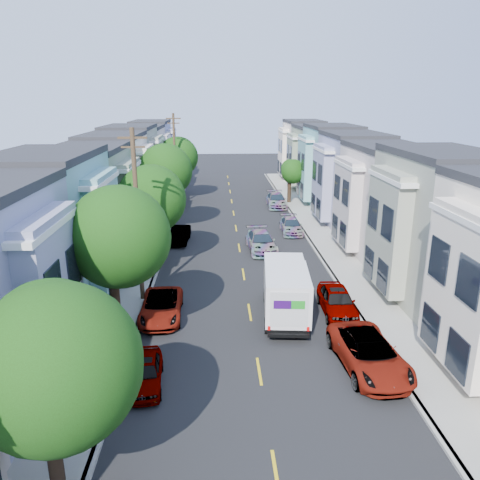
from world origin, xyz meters
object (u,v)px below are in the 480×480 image
Objects in this scene: utility_pole_far at (175,160)px; parked_left_d at (180,235)px; parked_left_c at (161,307)px; parked_left_b at (145,372)px; tree_c at (150,199)px; tree_e at (177,157)px; tree_d at (164,171)px; fedex_truck at (286,289)px; utility_pole_near at (138,217)px; parked_right_d at (276,200)px; parked_right_b at (337,301)px; tree_b at (117,237)px; tree_far_r at (292,172)px; tree_a at (53,367)px; parked_right_c at (291,226)px; parked_right_a at (369,354)px; lead_sedan at (261,242)px.

parked_left_d is at bearing -84.38° from utility_pole_far.
parked_left_b is at bearing -91.37° from parked_left_c.
tree_c is 1.00× the size of tree_e.
tree_d reaches higher than fedex_truck.
tree_d is 0.80× the size of utility_pole_near.
tree_e is 12.75m from parked_right_d.
tree_e reaches higher than parked_right_b.
tree_b is 1.58× the size of tree_far_r.
tree_a is 43.79m from tree_e.
tree_a is 1.75× the size of parked_left_d.
tree_a is 0.70× the size of utility_pole_far.
tree_d is 11.11m from utility_pole_far.
parked_right_b is 16.56m from parked_right_c.
parked_left_c reaches higher than parked_right_c.
tree_c is 1.37× the size of parked_right_a.
tree_e is 19.13m from parked_right_c.
parked_left_c is at bearing 85.70° from parked_left_b.
parked_right_d is (11.20, 39.53, -3.88)m from tree_a.
parked_left_c is 14.20m from parked_left_d.
tree_a is 1.62× the size of parked_right_c.
fedex_truck is 1.26× the size of parked_left_c.
tree_c is 1.87× the size of parked_left_d.
parked_right_b is (11.20, -31.41, -4.36)m from tree_e.
tree_a is 40.71m from utility_pole_far.
parked_right_b is at bearing -88.79° from parked_right_c.
tree_far_r is at bearing 87.71° from parked_right_b.
fedex_truck is 27.54m from parked_right_d.
parked_right_a is at bearing 0.09° from parked_left_b.
parked_right_d reaches higher than lead_sedan.
fedex_truck is 1.22× the size of parked_right_d.
utility_pole_far is (0.00, 40.70, 0.53)m from tree_a.
utility_pole_far is at bearing -89.96° from tree_e.
parked_right_a is 5.70m from parked_right_b.
parked_right_b is at bearing -51.50° from parked_left_d.
tree_far_r is 12.91m from parked_right_c.
parked_right_a is at bearing -31.14° from parked_left_c.
tree_d is at bearing 90.01° from utility_pole_near.
parked_left_d is at bearing 111.90° from parked_right_a.
utility_pole_near reaches higher than parked_left_b.
parked_left_c is 1.04× the size of parked_right_b.
utility_pole_far is 30.78m from parked_right_b.
tree_e is 13.50m from tree_far_r.
tree_b is 12.67m from parked_right_b.
tree_c is 14.87m from parked_left_b.
utility_pole_far reaches higher than parked_left_d.
tree_d reaches higher than parked_left_d.
parked_right_a is 32.85m from parked_right_d.
fedex_truck is at bearing -60.80° from parked_left_d.
parked_right_b reaches higher than parked_right_c.
tree_e is 1.88× the size of parked_left_d.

